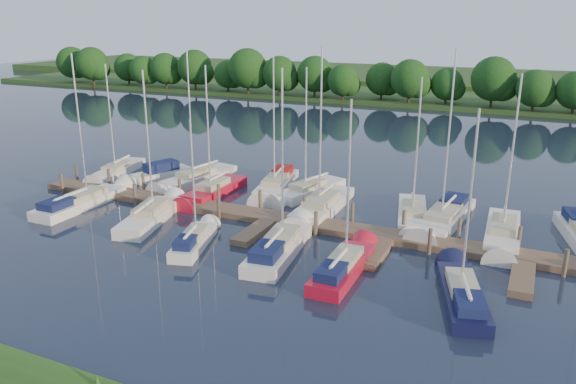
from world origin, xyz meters
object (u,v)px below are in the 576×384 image
at_px(dock, 269,221).
at_px(sailboat_n_5, 308,192).
at_px(sailboat_s_2, 194,241).
at_px(motorboat, 160,174).
at_px(sailboat_n_0, 117,172).

relative_size(dock, sailboat_n_5, 3.89).
xyz_separation_m(dock, sailboat_s_2, (-2.44, -5.37, 0.13)).
bearing_deg(motorboat, sailboat_n_5, -154.22).
distance_m(sailboat_n_5, sailboat_s_2, 12.42).
relative_size(sailboat_n_0, sailboat_s_2, 1.23).
height_order(motorboat, sailboat_n_5, sailboat_n_5).
bearing_deg(dock, sailboat_s_2, -114.47).
bearing_deg(dock, sailboat_n_0, 163.10).
height_order(sailboat_n_0, sailboat_n_5, sailboat_n_5).
relative_size(sailboat_n_5, sailboat_s_2, 1.27).
bearing_deg(motorboat, sailboat_n_0, 30.62).
height_order(dock, sailboat_n_5, sailboat_n_5).
bearing_deg(sailboat_n_5, motorboat, 20.11).
distance_m(sailboat_n_0, sailboat_n_5, 17.73).
bearing_deg(sailboat_n_0, motorboat, 175.77).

